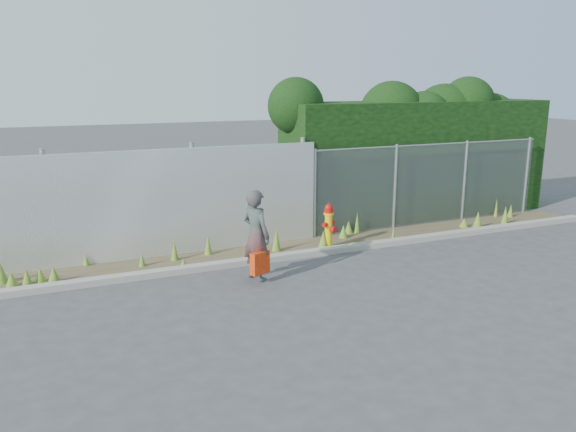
{
  "coord_description": "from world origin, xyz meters",
  "views": [
    {
      "loc": [
        -4.44,
        -8.15,
        3.53
      ],
      "look_at": [
        -0.3,
        1.4,
        1.0
      ],
      "focal_mm": 35.0,
      "sensor_mm": 36.0,
      "label": 1
    }
  ],
  "objects": [
    {
      "name": "weed_strip",
      "position": [
        -0.78,
        2.45,
        0.12
      ],
      "size": [
        16.0,
        1.29,
        0.53
      ],
      "color": "#4C412B",
      "rests_on": "ground"
    },
    {
      "name": "red_tote_bag",
      "position": [
        -1.14,
        0.71,
        0.38
      ],
      "size": [
        0.36,
        0.13,
        0.47
      ],
      "rotation": [
        0.0,
        0.0,
        0.38
      ],
      "color": "#B51A0A"
    },
    {
      "name": "fire_hydrant",
      "position": [
        0.96,
        2.13,
        0.48
      ],
      "size": [
        0.33,
        0.3,
        1.0
      ],
      "rotation": [
        0.0,
        0.0,
        0.43
      ],
      "color": "#DCBF0B",
      "rests_on": "ground"
    },
    {
      "name": "chainlink_fence",
      "position": [
        4.25,
        3.0,
        1.03
      ],
      "size": [
        6.5,
        0.07,
        2.05
      ],
      "color": "gray",
      "rests_on": "ground"
    },
    {
      "name": "hedge",
      "position": [
        4.54,
        4.05,
        1.95
      ],
      "size": [
        7.75,
        1.87,
        3.63
      ],
      "color": "black",
      "rests_on": "ground"
    },
    {
      "name": "black_shoulder_bag",
      "position": [
        -1.08,
        1.07,
        1.17
      ],
      "size": [
        0.27,
        0.11,
        0.2
      ],
      "rotation": [
        0.0,
        0.0,
        0.27
      ],
      "color": "black"
    },
    {
      "name": "curb",
      "position": [
        0.0,
        1.8,
        0.06
      ],
      "size": [
        16.0,
        0.22,
        0.12
      ],
      "primitive_type": "cube",
      "color": "gray",
      "rests_on": "ground"
    },
    {
      "name": "corrugated_fence",
      "position": [
        -3.25,
        3.01,
        1.1
      ],
      "size": [
        8.5,
        0.21,
        2.3
      ],
      "color": "silver",
      "rests_on": "ground"
    },
    {
      "name": "ground",
      "position": [
        0.0,
        0.0,
        0.0
      ],
      "size": [
        80.0,
        80.0,
        0.0
      ],
      "primitive_type": "plane",
      "color": "#3D3C3F",
      "rests_on": "ground"
    },
    {
      "name": "woman",
      "position": [
        -1.12,
        0.94,
        0.83
      ],
      "size": [
        0.6,
        0.71,
        1.65
      ],
      "primitive_type": "imported",
      "rotation": [
        0.0,
        0.0,
        1.96
      ],
      "color": "#0E5C55",
      "rests_on": "ground"
    }
  ]
}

